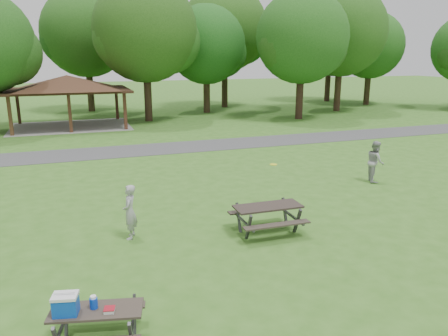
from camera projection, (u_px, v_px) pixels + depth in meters
ground at (238, 252)px, 11.86m from camera, size 160.00×160.00×0.00m
asphalt_path at (148, 149)px, 24.62m from camera, size 120.00×3.20×0.02m
pavilion at (67, 85)px, 31.68m from camera, size 8.60×7.01×3.76m
tree_row_e at (146, 33)px, 33.65m from camera, size 8.40×8.00×11.02m
tree_row_f at (207, 47)px, 39.01m from camera, size 7.35×7.00×9.55m
tree_row_g at (303, 40)px, 34.91m from camera, size 7.77×7.40×10.25m
tree_row_h at (342, 34)px, 39.86m from camera, size 8.61×8.20×11.37m
tree_row_i at (371, 47)px, 45.27m from camera, size 7.14×6.80×9.52m
tree_deep_b at (87, 35)px, 39.62m from camera, size 8.40×8.00×11.13m
tree_deep_c at (226, 31)px, 42.78m from camera, size 8.82×8.40×11.90m
tree_deep_d at (331, 37)px, 48.45m from camera, size 8.40×8.00×11.27m
picnic_table_near at (87, 313)px, 7.93m from camera, size 1.93×1.69×1.16m
picnic_table_middle at (268, 212)px, 13.05m from camera, size 2.05×1.67×0.88m
frisbee_in_flight at (273, 164)px, 15.21m from camera, size 0.29×0.29×0.02m
frisbee_thrower at (130, 212)px, 12.60m from camera, size 0.54×0.67×1.61m
frisbee_catcher at (375, 161)px, 18.26m from camera, size 0.94×1.04×1.74m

